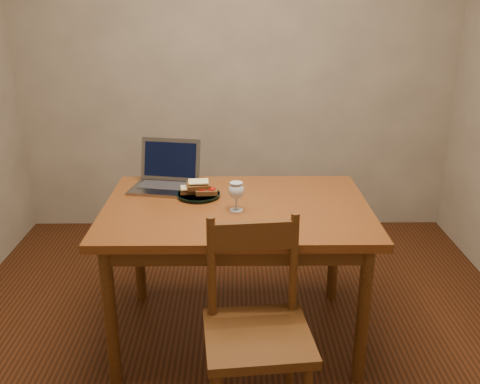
{
  "coord_description": "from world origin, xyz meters",
  "views": [
    {
      "loc": [
        -0.01,
        -2.32,
        1.7
      ],
      "look_at": [
        0.02,
        0.14,
        0.8
      ],
      "focal_mm": 40.0,
      "sensor_mm": 36.0,
      "label": 1
    }
  ],
  "objects_px": {
    "plate": "(199,195)",
    "milk_glass": "(236,197)",
    "table": "(237,221)",
    "chair": "(257,321)",
    "laptop": "(167,174)"
  },
  "relations": [
    {
      "from": "table",
      "to": "laptop",
      "type": "relative_size",
      "value": 3.43
    },
    {
      "from": "table",
      "to": "laptop",
      "type": "xyz_separation_m",
      "value": [
        -0.38,
        0.29,
        0.15
      ]
    },
    {
      "from": "chair",
      "to": "laptop",
      "type": "distance_m",
      "value": 1.07
    },
    {
      "from": "table",
      "to": "plate",
      "type": "height_order",
      "value": "plate"
    },
    {
      "from": "table",
      "to": "chair",
      "type": "distance_m",
      "value": 0.65
    },
    {
      "from": "milk_glass",
      "to": "laptop",
      "type": "xyz_separation_m",
      "value": [
        -0.37,
        0.37,
        -0.01
      ]
    },
    {
      "from": "chair",
      "to": "milk_glass",
      "type": "relative_size",
      "value": 3.17
    },
    {
      "from": "table",
      "to": "laptop",
      "type": "bearing_deg",
      "value": 141.96
    },
    {
      "from": "plate",
      "to": "table",
      "type": "bearing_deg",
      "value": -31.79
    },
    {
      "from": "table",
      "to": "plate",
      "type": "bearing_deg",
      "value": 148.21
    },
    {
      "from": "chair",
      "to": "plate",
      "type": "height_order",
      "value": "chair"
    },
    {
      "from": "table",
      "to": "laptop",
      "type": "height_order",
      "value": "laptop"
    },
    {
      "from": "plate",
      "to": "milk_glass",
      "type": "distance_m",
      "value": 0.28
    },
    {
      "from": "laptop",
      "to": "plate",
      "type": "bearing_deg",
      "value": -32.99
    },
    {
      "from": "laptop",
      "to": "milk_glass",
      "type": "bearing_deg",
      "value": -33.63
    }
  ]
}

